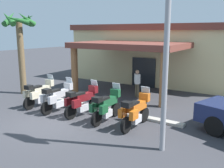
% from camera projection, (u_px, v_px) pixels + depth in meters
% --- Properties ---
extents(ground_plane, '(80.00, 80.00, 0.00)m').
position_uv_depth(ground_plane, '(53.00, 122.00, 11.29)').
color(ground_plane, '#38383D').
extents(motel_building, '(13.68, 10.17, 4.48)m').
position_uv_depth(motel_building, '(157.00, 53.00, 19.97)').
color(motel_building, beige).
rests_on(motel_building, ground_plane).
extents(motorcycle_cream, '(0.72, 2.21, 1.61)m').
position_uv_depth(motorcycle_cream, '(39.00, 93.00, 13.50)').
color(motorcycle_cream, black).
rests_on(motorcycle_cream, ground_plane).
extents(motorcycle_silver, '(0.70, 2.21, 1.61)m').
position_uv_depth(motorcycle_silver, '(58.00, 98.00, 12.66)').
color(motorcycle_silver, black).
rests_on(motorcycle_silver, ground_plane).
extents(motorcycle_maroon, '(0.74, 2.21, 1.61)m').
position_uv_depth(motorcycle_maroon, '(82.00, 101.00, 12.03)').
color(motorcycle_maroon, black).
rests_on(motorcycle_maroon, ground_plane).
extents(motorcycle_green, '(0.71, 2.21, 1.61)m').
position_uv_depth(motorcycle_green, '(106.00, 106.00, 11.21)').
color(motorcycle_green, black).
rests_on(motorcycle_green, ground_plane).
extents(motorcycle_orange, '(0.70, 2.21, 1.61)m').
position_uv_depth(motorcycle_orange, '(135.00, 111.00, 10.49)').
color(motorcycle_orange, black).
rests_on(motorcycle_orange, ground_plane).
extents(pedestrian, '(0.50, 0.32, 1.69)m').
position_uv_depth(pedestrian, '(137.00, 82.00, 15.26)').
color(pedestrian, brown).
rests_on(pedestrian, ground_plane).
extents(palm_tree_roadside, '(2.10, 2.12, 5.29)m').
position_uv_depth(palm_tree_roadside, '(20.00, 34.00, 15.64)').
color(palm_tree_roadside, brown).
rests_on(palm_tree_roadside, ground_plane).
extents(roadside_sign, '(1.40, 0.18, 6.84)m').
position_uv_depth(roadside_sign, '(168.00, 11.00, 7.67)').
color(roadside_sign, '#99999E').
rests_on(roadside_sign, ground_plane).
extents(curb_strip, '(9.21, 0.36, 0.12)m').
position_uv_depth(curb_strip, '(97.00, 108.00, 13.14)').
color(curb_strip, '#ADA89E').
rests_on(curb_strip, ground_plane).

